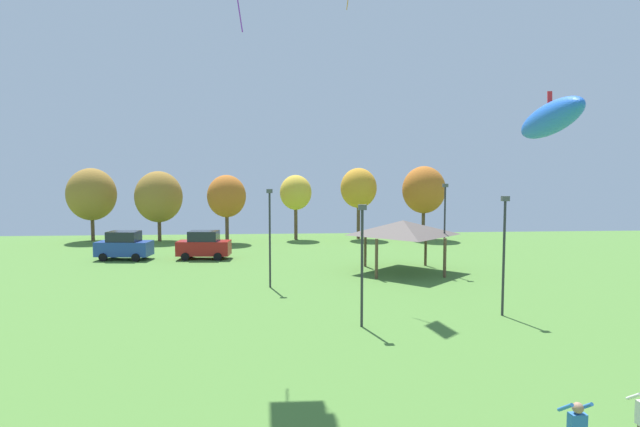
% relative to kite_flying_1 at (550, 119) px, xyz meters
% --- Properties ---
extents(kite_flying_1, '(1.15, 3.38, 1.18)m').
position_rel_kite_flying_1_xyz_m(kite_flying_1, '(0.00, 0.00, 0.00)').
color(kite_flying_1, blue).
extents(parked_car_leftmost, '(4.38, 2.40, 2.28)m').
position_rel_kite_flying_1_xyz_m(parked_car_leftmost, '(-18.89, 29.16, -6.84)').
color(parked_car_leftmost, '#234299').
rests_on(parked_car_leftmost, ground).
extents(parked_car_second_from_left, '(4.28, 2.21, 2.27)m').
position_rel_kite_flying_1_xyz_m(parked_car_second_from_left, '(-12.58, 28.97, -6.84)').
color(parked_car_second_from_left, maroon).
rests_on(parked_car_second_from_left, ground).
extents(park_pavilion, '(5.87, 5.67, 3.60)m').
position_rel_kite_flying_1_xyz_m(park_pavilion, '(2.08, 22.44, -4.89)').
color(park_pavilion, brown).
rests_on(park_pavilion, ground).
extents(light_post_0, '(0.36, 0.20, 5.89)m').
position_rel_kite_flying_1_xyz_m(light_post_0, '(-7.03, 18.18, -4.62)').
color(light_post_0, '#2D2D33').
rests_on(light_post_0, ground).
extents(light_post_1, '(0.36, 0.20, 5.71)m').
position_rel_kite_flying_1_xyz_m(light_post_1, '(4.16, 11.21, -4.71)').
color(light_post_1, '#2D2D33').
rests_on(light_post_1, ground).
extents(light_post_2, '(0.36, 0.20, 6.15)m').
position_rel_kite_flying_1_xyz_m(light_post_2, '(4.76, 21.64, -4.49)').
color(light_post_2, '#2D2D33').
rests_on(light_post_2, ground).
extents(light_post_3, '(0.36, 0.20, 5.41)m').
position_rel_kite_flying_1_xyz_m(light_post_3, '(-2.82, 9.98, -4.87)').
color(light_post_3, '#2D2D33').
rests_on(light_post_3, ground).
extents(treeline_tree_0, '(4.89, 4.89, 7.50)m').
position_rel_kite_flying_1_xyz_m(treeline_tree_0, '(-25.82, 41.48, -3.16)').
color(treeline_tree_0, brown).
rests_on(treeline_tree_0, ground).
extents(treeline_tree_1, '(4.77, 4.77, 7.19)m').
position_rel_kite_flying_1_xyz_m(treeline_tree_1, '(-18.89, 40.76, -3.40)').
color(treeline_tree_1, brown).
rests_on(treeline_tree_1, ground).
extents(treeline_tree_2, '(3.84, 3.84, 6.80)m').
position_rel_kite_flying_1_xyz_m(treeline_tree_2, '(-11.78, 38.75, -3.29)').
color(treeline_tree_2, brown).
rests_on(treeline_tree_2, ground).
extents(treeline_tree_3, '(3.33, 3.33, 6.80)m').
position_rel_kite_flying_1_xyz_m(treeline_tree_3, '(-4.84, 41.00, -3.03)').
color(treeline_tree_3, brown).
rests_on(treeline_tree_3, ground).
extents(treeline_tree_4, '(3.84, 3.84, 7.55)m').
position_rel_kite_flying_1_xyz_m(treeline_tree_4, '(1.83, 40.98, -2.56)').
color(treeline_tree_4, brown).
rests_on(treeline_tree_4, ground).
extents(treeline_tree_5, '(4.53, 4.53, 7.73)m').
position_rel_kite_flying_1_xyz_m(treeline_tree_5, '(8.67, 40.25, -2.73)').
color(treeline_tree_5, brown).
rests_on(treeline_tree_5, ground).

